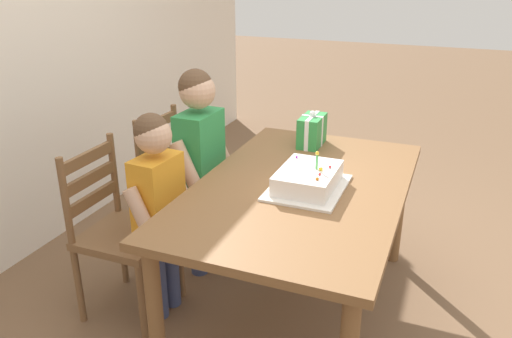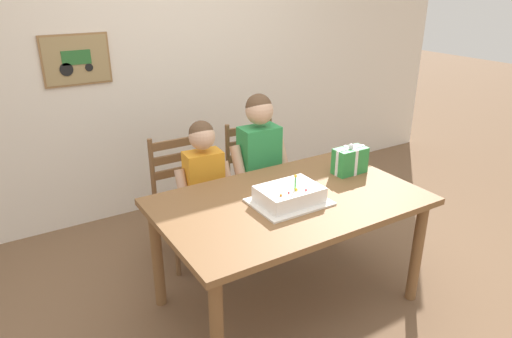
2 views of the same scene
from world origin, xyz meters
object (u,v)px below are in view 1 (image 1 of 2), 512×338
at_px(gift_box_red_large, 312,131).
at_px(birthday_cake, 308,179).
at_px(dining_table, 301,201).
at_px(chair_right, 180,185).
at_px(child_younger, 158,198).
at_px(chair_left, 120,231).
at_px(child_older, 200,154).

bearing_deg(gift_box_red_large, birthday_cake, -165.44).
bearing_deg(dining_table, chair_right, 70.35).
relative_size(gift_box_red_large, child_younger, 0.21).
height_order(birthday_cake, chair_left, birthday_cake).
xyz_separation_m(dining_table, child_younger, (-0.26, 0.66, 0.01)).
xyz_separation_m(birthday_cake, child_younger, (-0.22, 0.70, -0.12)).
xyz_separation_m(birthday_cake, chair_right, (0.35, 0.92, -0.33)).
distance_m(dining_table, chair_left, 0.95).
xyz_separation_m(gift_box_red_large, child_older, (-0.38, 0.54, -0.09)).
height_order(child_older, child_younger, child_older).
height_order(gift_box_red_large, child_older, child_older).
bearing_deg(chair_left, gift_box_red_large, -40.53).
bearing_deg(child_older, gift_box_red_large, -54.77).
xyz_separation_m(dining_table, chair_left, (-0.31, 0.87, -0.19)).
bearing_deg(dining_table, child_older, 73.51).
bearing_deg(birthday_cake, gift_box_red_large, 14.56).
bearing_deg(chair_right, child_older, -118.49).
relative_size(dining_table, child_older, 1.30).
bearing_deg(gift_box_red_large, child_older, 125.23).
distance_m(dining_table, birthday_cake, 0.15).
bearing_deg(gift_box_red_large, chair_left, 139.47).
bearing_deg(child_older, chair_right, 61.51).
relative_size(gift_box_red_large, child_older, 0.19).
bearing_deg(child_younger, dining_table, -68.63).
bearing_deg(birthday_cake, child_younger, 107.47).
height_order(dining_table, gift_box_red_large, gift_box_red_large).
distance_m(gift_box_red_large, chair_right, 0.88).
distance_m(gift_box_red_large, child_older, 0.67).
bearing_deg(child_older, birthday_cake, -108.28).
bearing_deg(gift_box_red_large, child_younger, 147.01).
bearing_deg(chair_left, birthday_cake, -73.45).
distance_m(chair_left, child_older, 0.62).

